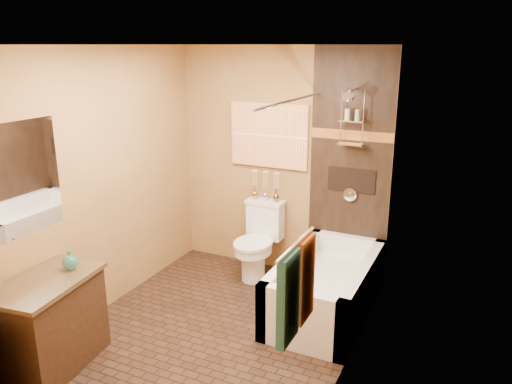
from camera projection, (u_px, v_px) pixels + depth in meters
The scene contains 23 objects.
floor at pixel (215, 331), 4.53m from camera, with size 3.00×3.00×0.00m, color black.
wall_left at pixel (101, 183), 4.67m from camera, with size 0.02×3.00×2.50m, color #A3773F.
wall_right at pixel (353, 221), 3.69m from camera, with size 0.02×3.00×2.50m, color #A3773F.
wall_back at pixel (281, 163), 5.48m from camera, with size 2.40×0.02×2.50m, color #A3773F.
wall_front at pixel (81, 270), 2.88m from camera, with size 2.40×0.02×2.50m, color #A3773F.
ceiling at pixel (208, 45), 3.82m from camera, with size 3.00×3.00×0.00m, color silver.
alcove_tile_back at pixel (350, 171), 5.15m from camera, with size 0.85×0.01×2.50m, color black.
alcove_tile_right at pixel (374, 194), 4.34m from camera, with size 0.01×1.50×2.50m, color black.
mosaic_band_back at pixel (351, 135), 5.03m from camera, with size 0.85×0.01×0.10m, color brown.
mosaic_band_right at pixel (375, 152), 4.24m from camera, with size 0.01×1.50×0.10m, color brown.
alcove_niche at pixel (351, 180), 5.16m from camera, with size 0.50×0.01×0.25m, color black.
shower_fixtures at pixel (351, 132), 4.92m from camera, with size 0.24×0.33×1.16m.
curtain_rod at pixel (291, 101), 4.44m from camera, with size 0.03×0.03×1.55m, color silver.
towel_bar at pixel (296, 244), 2.74m from camera, with size 0.02×0.02×0.55m, color silver.
towel_teal at pixel (288, 299), 2.70m from camera, with size 0.05×0.22×0.52m, color navy.
towel_rust at pixel (305, 279), 2.92m from camera, with size 0.05×0.22×0.52m, color brown.
sunset_painting at pixel (269, 135), 5.43m from camera, with size 0.90×0.04×0.70m, color orange.
vanity_mirror at pixel (6, 184), 3.73m from camera, with size 0.01×1.00×0.90m, color white.
bathtub at pixel (326, 291), 4.79m from camera, with size 0.80×1.50×0.55m.
toilet at pixel (258, 240), 5.51m from camera, with size 0.42×0.62×0.83m.
vanity at pixel (50, 324), 3.94m from camera, with size 0.63×0.92×0.77m.
teal_bottle at pixel (70, 260), 3.98m from camera, with size 0.13×0.13×0.20m, color #277663, non-canonical shape.
bud_vases at pixel (265, 185), 5.51m from camera, with size 0.33×0.07×0.32m.
Camera 1 is at (2.04, -3.44, 2.50)m, focal length 35.00 mm.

